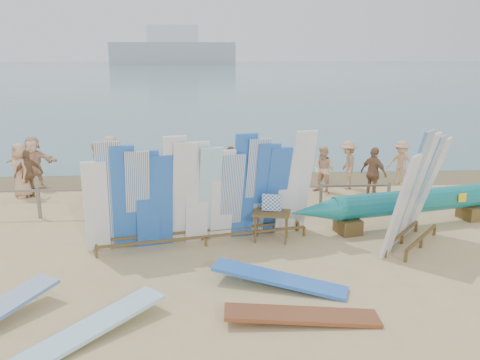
{
  "coord_description": "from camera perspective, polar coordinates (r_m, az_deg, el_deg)",
  "views": [
    {
      "loc": [
        0.81,
        -10.95,
        4.55
      ],
      "look_at": [
        1.64,
        2.77,
        1.08
      ],
      "focal_mm": 38.0,
      "sensor_mm": 36.0,
      "label": 1
    }
  ],
  "objects": [
    {
      "name": "stroller",
      "position": [
        15.36,
        3.72,
        -1.45
      ],
      "size": [
        0.7,
        0.87,
        1.06
      ],
      "rotation": [
        0.0,
        0.0,
        0.25
      ],
      "color": "red",
      "rests_on": "ground"
    },
    {
      "name": "side_surfboard_rack",
      "position": [
        12.66,
        19.1,
        -1.45
      ],
      "size": [
        2.18,
        2.39,
        2.91
      ],
      "rotation": [
        0.0,
        0.0,
        0.87
      ],
      "color": "brown",
      "rests_on": "ground"
    },
    {
      "name": "distant_ship",
      "position": [
        191.38,
        -7.52,
        14.26
      ],
      "size": [
        45.0,
        8.0,
        14.0
      ],
      "color": "#999EA3",
      "rests_on": "ocean"
    },
    {
      "name": "main_surfboard_rack",
      "position": [
        12.18,
        -4.12,
        -1.68
      ],
      "size": [
        5.53,
        1.87,
        2.74
      ],
      "rotation": [
        0.0,
        0.0,
        0.22
      ],
      "color": "brown",
      "rests_on": "ground"
    },
    {
      "name": "beachgoer_0",
      "position": [
        17.69,
        -23.35,
        1.02
      ],
      "size": [
        0.86,
        0.93,
        1.76
      ],
      "primitive_type": "imported",
      "rotation": [
        0.0,
        0.0,
        5.39
      ],
      "color": "tan",
      "rests_on": "ground"
    },
    {
      "name": "ocean",
      "position": [
        139.03,
        -3.87,
        12.25
      ],
      "size": [
        320.0,
        240.0,
        0.02
      ],
      "primitive_type": "cube",
      "color": "#45717C",
      "rests_on": "ground"
    },
    {
      "name": "beach_chair_right",
      "position": [
        15.65,
        -0.03,
        -1.85
      ],
      "size": [
        0.5,
        0.52,
        0.79
      ],
      "rotation": [
        0.0,
        0.0,
        -0.02
      ],
      "color": "red",
      "rests_on": "ground"
    },
    {
      "name": "outrigger_canoe",
      "position": [
        14.33,
        18.9,
        -2.43
      ],
      "size": [
        7.04,
        2.28,
        1.01
      ],
      "rotation": [
        0.0,
        0.0,
        0.24
      ],
      "color": "brown",
      "rests_on": "ground"
    },
    {
      "name": "beachgoer_extra_0",
      "position": [
        18.67,
        17.62,
        1.87
      ],
      "size": [
        1.05,
        0.97,
        1.57
      ],
      "primitive_type": "imported",
      "rotation": [
        0.0,
        0.0,
        5.59
      ],
      "color": "tan",
      "rests_on": "ground"
    },
    {
      "name": "flat_board_d",
      "position": [
        10.37,
        4.4,
        -11.89
      ],
      "size": [
        2.72,
        1.46,
        0.36
      ],
      "primitive_type": "cube",
      "rotation": [
        0.11,
        0.0,
        1.22
      ],
      "color": "blue",
      "rests_on": "ground"
    },
    {
      "name": "beachgoer_3",
      "position": [
        17.69,
        -14.22,
        1.9
      ],
      "size": [
        1.29,
        0.96,
        1.84
      ],
      "primitive_type": "imported",
      "rotation": [
        0.0,
        0.0,
        3.59
      ],
      "color": "tan",
      "rests_on": "ground"
    },
    {
      "name": "flat_board_b",
      "position": [
        9.1,
        -16.16,
        -16.43
      ],
      "size": [
        2.28,
        2.32,
        0.31
      ],
      "primitive_type": "cube",
      "rotation": [
        0.09,
        0.0,
        -0.77
      ],
      "color": "#8DCDE1",
      "rests_on": "ground"
    },
    {
      "name": "fence",
      "position": [
        14.51,
        -6.54,
        -1.59
      ],
      "size": [
        12.08,
        0.08,
        0.9
      ],
      "color": "gray",
      "rests_on": "ground"
    },
    {
      "name": "beachgoer_4",
      "position": [
        16.5,
        -1.03,
        1.06
      ],
      "size": [
        0.47,
        0.97,
        1.61
      ],
      "primitive_type": "imported",
      "rotation": [
        0.0,
        0.0,
        4.65
      ],
      "color": "#8C6042",
      "rests_on": "ground"
    },
    {
      "name": "wet_sand_strip",
      "position": [
        18.73,
        -5.84,
        0.03
      ],
      "size": [
        40.0,
        2.6,
        0.01
      ],
      "primitive_type": "cube",
      "color": "brown",
      "rests_on": "ground"
    },
    {
      "name": "beachgoer_9",
      "position": [
        17.65,
        12.0,
        1.69
      ],
      "size": [
        0.52,
        1.1,
        1.66
      ],
      "primitive_type": "imported",
      "rotation": [
        0.0,
        0.0,
        4.63
      ],
      "color": "tan",
      "rests_on": "ground"
    },
    {
      "name": "beachgoer_6",
      "position": [
        15.86,
        -0.01,
        0.67
      ],
      "size": [
        0.81,
        0.9,
        1.7
      ],
      "primitive_type": "imported",
      "rotation": [
        0.0,
        0.0,
        4.07
      ],
      "color": "tan",
      "rests_on": "ground"
    },
    {
      "name": "beachgoer_5",
      "position": [
        17.07,
        -7.94,
        1.48
      ],
      "size": [
        1.34,
        1.55,
        1.68
      ],
      "primitive_type": "imported",
      "rotation": [
        0.0,
        0.0,
        2.22
      ],
      "color": "beige",
      "rests_on": "ground"
    },
    {
      "name": "vendor_table",
      "position": [
        12.59,
        3.54,
        -5.1
      ],
      "size": [
        1.02,
        0.82,
        1.2
      ],
      "rotation": [
        0.0,
        0.0,
        -0.22
      ],
      "color": "brown",
      "rests_on": "ground"
    },
    {
      "name": "beachgoer_1",
      "position": [
        17.44,
        -15.59,
        1.33
      ],
      "size": [
        0.46,
        0.67,
        1.66
      ],
      "primitive_type": "imported",
      "rotation": [
        0.0,
        0.0,
        1.34
      ],
      "color": "#8C6042",
      "rests_on": "ground"
    },
    {
      "name": "beachgoer_10",
      "position": [
        16.57,
        14.77,
        0.73
      ],
      "size": [
        0.89,
        1.05,
        1.67
      ],
      "primitive_type": "imported",
      "rotation": [
        0.0,
        0.0,
        2.16
      ],
      "color": "#8C6042",
      "rests_on": "ground"
    },
    {
      "name": "flat_board_c",
      "position": [
        9.23,
        6.93,
        -15.46
      ],
      "size": [
        2.72,
        0.68,
        0.23
      ],
      "primitive_type": "cube",
      "rotation": [
        0.06,
        0.0,
        1.52
      ],
      "color": "brown",
      "rests_on": "ground"
    },
    {
      "name": "ground",
      "position": [
        11.88,
        -7.19,
        -8.45
      ],
      "size": [
        160.0,
        160.0,
        0.0
      ],
      "primitive_type": "plane",
      "color": "tan",
      "rests_on": "ground"
    },
    {
      "name": "beach_chair_left",
      "position": [
        15.59,
        -2.61,
        -1.74
      ],
      "size": [
        0.65,
        0.68,
        0.96
      ],
      "rotation": [
        0.0,
        0.0,
        -0.09
      ],
      "color": "red",
      "rests_on": "ground"
    },
    {
      "name": "beachgoer_extra_1",
      "position": [
        17.59,
        -22.68,
        0.65
      ],
      "size": [
        0.93,
        0.91,
        1.54
      ],
      "primitive_type": "imported",
      "rotation": [
        0.0,
        0.0,
        3.9
      ],
      "color": "#8C6042",
      "rests_on": "ground"
    },
    {
      "name": "beachgoer_8",
      "position": [
        16.98,
        9.39,
        1.15
      ],
      "size": [
        0.81,
        0.77,
        1.56
      ],
      "primitive_type": "imported",
      "rotation": [
        0.0,
        0.0,
        5.58
      ],
      "color": "beige",
      "rests_on": "ground"
    },
    {
      "name": "beachgoer_11",
      "position": [
        18.72,
        -22.17,
        1.86
      ],
      "size": [
        1.69,
        0.61,
        1.8
      ],
      "primitive_type": "imported",
      "rotation": [
        0.0,
        0.0,
        0.05
      ],
      "color": "beige",
      "rests_on": "ground"
    }
  ]
}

